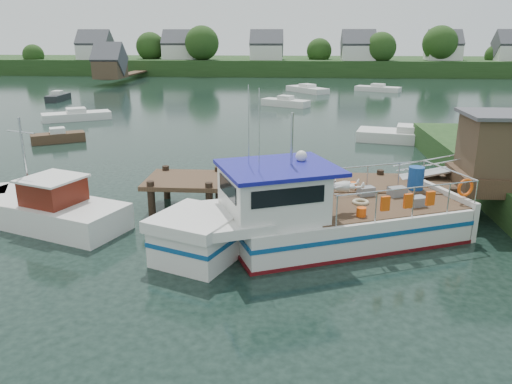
# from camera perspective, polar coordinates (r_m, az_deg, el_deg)

# --- Properties ---
(ground_plane) EXTENTS (160.00, 160.00, 0.00)m
(ground_plane) POSITION_cam_1_polar(r_m,az_deg,el_deg) (22.40, 2.85, -2.07)
(ground_plane) COLOR black
(far_shore) EXTENTS (140.00, 42.55, 9.22)m
(far_shore) POSITION_cam_1_polar(r_m,az_deg,el_deg) (103.60, 4.25, 14.54)
(far_shore) COLOR #23411B
(far_shore) RESTS_ON ground
(dock) EXTENTS (16.60, 3.00, 4.78)m
(dock) POSITION_cam_1_polar(r_m,az_deg,el_deg) (22.56, 19.73, 2.99)
(dock) COLOR #483322
(dock) RESTS_ON ground
(lobster_boat) EXTENTS (11.94, 7.31, 5.94)m
(lobster_boat) POSITION_cam_1_polar(r_m,az_deg,el_deg) (18.45, 6.32, -2.99)
(lobster_boat) COLOR silver
(lobster_boat) RESTS_ON ground
(work_boat) EXTENTS (8.24, 4.88, 4.40)m
(work_boat) POSITION_cam_1_polar(r_m,az_deg,el_deg) (22.44, -23.53, -1.65)
(work_boat) COLOR silver
(work_boat) RESTS_ON ground
(moored_rowboat) EXTENTS (3.79, 2.96, 1.07)m
(moored_rowboat) POSITION_cam_1_polar(r_m,az_deg,el_deg) (39.24, -21.69, 5.88)
(moored_rowboat) COLOR #483322
(moored_rowboat) RESTS_ON ground
(moored_far) EXTENTS (6.35, 4.42, 1.03)m
(moored_far) POSITION_cam_1_polar(r_m,az_deg,el_deg) (72.14, 13.76, 11.42)
(moored_far) COLOR silver
(moored_far) RESTS_ON ground
(moored_a) EXTENTS (6.18, 4.70, 1.10)m
(moored_a) POSITION_cam_1_polar(r_m,az_deg,el_deg) (49.10, -19.82, 8.23)
(moored_a) COLOR silver
(moored_a) RESTS_ON ground
(moored_b) EXTENTS (5.46, 4.00, 1.16)m
(moored_b) POSITION_cam_1_polar(r_m,az_deg,el_deg) (55.39, 3.39, 10.20)
(moored_b) COLOR silver
(moored_b) RESTS_ON ground
(moored_c) EXTENTS (8.16, 4.46, 1.22)m
(moored_c) POSITION_cam_1_polar(r_m,az_deg,el_deg) (38.20, 17.41, 6.12)
(moored_c) COLOR silver
(moored_c) RESTS_ON ground
(moored_d) EXTENTS (5.86, 6.57, 1.12)m
(moored_d) POSITION_cam_1_polar(r_m,az_deg,el_deg) (69.19, 5.88, 11.60)
(moored_d) COLOR silver
(moored_d) RESTS_ON ground
(moored_e) EXTENTS (1.61, 4.29, 1.17)m
(moored_e) POSITION_cam_1_polar(r_m,az_deg,el_deg) (64.41, -21.68, 10.06)
(moored_e) COLOR black
(moored_e) RESTS_ON ground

